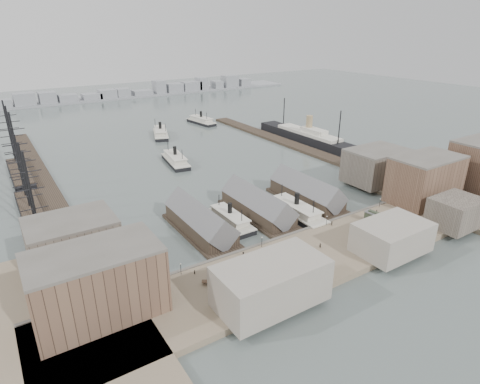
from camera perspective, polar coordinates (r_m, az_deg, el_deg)
ground at (r=151.67m, az=6.17°, el=-5.76°), size 900.00×900.00×0.00m
quay at (r=138.38m, az=11.40°, el=-8.63°), size 180.00×30.00×2.00m
seawall at (r=147.64m, az=7.45°, el=-6.16°), size 180.00×1.20×2.30m
east_land at (r=214.85m, az=28.21°, el=0.58°), size 70.00×80.00×2.00m
west_wharf at (r=215.56m, az=-26.17°, el=0.98°), size 10.00×220.00×1.60m
east_wharf at (r=262.51m, az=7.31°, el=6.73°), size 10.00×180.00×1.60m
ferry_shed_west at (r=149.51m, az=-5.69°, el=-4.18°), size 14.00×42.00×12.60m
ferry_shed_center at (r=161.61m, az=2.52°, el=-1.95°), size 14.00×42.00×12.60m
ferry_shed_east at (r=176.73m, az=9.43°, el=-0.03°), size 14.00×42.00×12.60m
warehouse_west_front at (r=110.30m, az=-19.61°, el=-12.29°), size 32.00×18.00×18.00m
warehouse_west_back at (r=136.98m, az=-22.64°, el=-6.55°), size 26.00×20.00×14.00m
warehouse_east_front at (r=186.54m, az=24.81°, el=1.60°), size 30.00×18.00×19.00m
warehouse_east_back at (r=203.18m, az=18.79°, el=3.53°), size 28.00×20.00×15.00m
street_bldg_center at (r=142.51m, az=20.81°, el=-6.02°), size 24.00×16.00×10.00m
street_bldg_west at (r=110.18m, az=4.43°, el=-12.79°), size 30.00×16.00×12.00m
street_bldg_east at (r=169.43m, az=28.33°, el=-2.55°), size 18.00×14.00×11.00m
lamp_post_far_w at (r=123.69m, az=-8.43°, el=-10.47°), size 0.44×0.44×3.92m
lamp_post_near_w at (r=136.47m, az=3.13°, el=-6.84°), size 0.44×0.44×3.92m
lamp_post_near_e at (r=154.10m, az=12.25°, el=-3.73°), size 0.44×0.44×3.92m
lamp_post_far_e at (r=175.14m, az=19.30°, el=-1.24°), size 0.44×0.44×3.92m
far_shore at (r=449.99m, az=-22.22°, el=12.29°), size 500.00×40.00×15.72m
ferry_docked_west at (r=156.29m, az=-1.43°, el=-3.82°), size 7.82×26.07×9.31m
ferry_docked_east at (r=163.65m, az=8.00°, el=-2.65°), size 9.05×30.18×10.78m
ferry_open_near at (r=227.54m, az=-9.16°, el=4.58°), size 13.07×30.68×10.61m
ferry_open_mid at (r=287.78m, az=-11.22°, el=8.25°), size 18.55×31.65×10.84m
ferry_open_far at (r=322.43m, az=-5.54°, el=10.07°), size 12.55×30.11×10.43m
sailing_ship_near at (r=179.08m, az=-27.41°, el=-2.86°), size 8.15×56.15×33.51m
sailing_ship_mid at (r=232.30m, az=-28.81°, el=2.41°), size 8.89×51.36×36.54m
ocean_steamer at (r=270.27m, az=9.72°, el=7.72°), size 12.31×89.96×17.99m
tram at (r=160.17m, az=19.12°, el=-3.73°), size 4.70×11.65×4.03m
horse_cart_left at (r=120.99m, az=-4.37°, el=-12.17°), size 4.67×3.68×1.63m
horse_cart_center at (r=130.80m, az=8.53°, el=-9.48°), size 4.89×1.74×1.51m
horse_cart_right at (r=153.74m, az=19.33°, el=-5.44°), size 4.73×2.46×1.45m
pedestrian_0 at (r=124.08m, az=-6.49°, el=-11.30°), size 0.44×0.59×1.58m
pedestrian_1 at (r=118.12m, az=-2.79°, el=-13.07°), size 0.83×0.97×1.73m
pedestrian_2 at (r=131.89m, az=0.48°, el=-8.85°), size 1.30×1.26×1.78m
pedestrian_3 at (r=129.42m, az=8.94°, el=-9.84°), size 1.09×0.86×1.73m
pedestrian_4 at (r=135.22m, az=9.00°, el=-8.35°), size 0.82×0.58×1.58m
pedestrian_5 at (r=139.26m, az=11.34°, el=-7.50°), size 0.81×0.75×1.80m
pedestrian_6 at (r=155.38m, az=12.93°, el=-4.35°), size 0.76×0.89×1.61m
pedestrian_7 at (r=152.98m, az=19.22°, el=-5.51°), size 1.32×1.23×1.79m
pedestrian_8 at (r=169.69m, az=18.85°, el=-2.66°), size 1.02×0.76×1.60m
pedestrian_9 at (r=180.05m, az=25.91°, el=-2.33°), size 0.82×0.59×1.57m
pedestrian_10 at (r=129.13m, az=4.59°, el=-9.73°), size 0.57×0.67×1.58m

